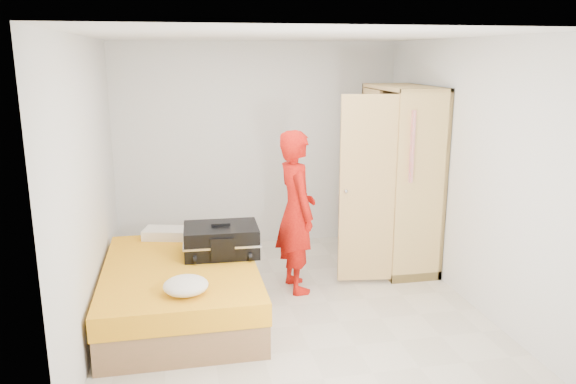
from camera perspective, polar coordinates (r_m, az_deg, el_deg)
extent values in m
plane|color=beige|center=(5.72, 0.10, -11.44)|extent=(4.00, 4.00, 0.00)
plane|color=white|center=(5.17, 0.11, 15.58)|extent=(4.00, 4.00, 0.00)
cube|color=white|center=(7.23, -3.07, 4.73)|extent=(3.60, 0.02, 2.60)
cube|color=white|center=(3.43, 6.83, -5.69)|extent=(3.60, 0.02, 2.60)
cube|color=white|center=(5.25, -19.52, 0.47)|extent=(0.02, 4.00, 2.60)
cube|color=white|center=(5.92, 17.46, 2.06)|extent=(0.02, 4.00, 2.60)
cube|color=#966644|center=(5.58, -10.76, -10.66)|extent=(1.40, 2.00, 0.30)
cube|color=#F0AC19|center=(5.48, -10.88, -8.29)|extent=(1.42, 2.02, 0.20)
cube|color=#E3C96E|center=(6.74, 13.44, 1.53)|extent=(0.04, 1.20, 2.10)
cube|color=#E3C96E|center=(6.11, 13.40, 0.29)|extent=(0.58, 0.04, 2.10)
cube|color=#E3C96E|center=(7.16, 9.55, 2.42)|extent=(0.58, 0.04, 2.10)
cube|color=#E3C96E|center=(6.49, 11.76, 10.35)|extent=(0.58, 1.20, 0.04)
cube|color=#9F8144|center=(6.91, 10.93, -6.69)|extent=(0.58, 1.20, 0.10)
cube|color=#E3C96E|center=(6.81, 8.26, 1.89)|extent=(0.04, 0.59, 2.00)
cube|color=#E3C96E|center=(5.95, 8.06, 0.17)|extent=(0.59, 0.12, 2.00)
cylinder|color=#B2B2B7|center=(6.50, 11.69, 8.95)|extent=(0.02, 1.10, 0.02)
imported|color=red|center=(5.83, 0.84, -2.01)|extent=(0.48, 0.66, 1.70)
cube|color=black|center=(5.64, -6.81, -4.85)|extent=(0.74, 0.54, 0.29)
cube|color=black|center=(5.59, -6.85, -3.29)|extent=(0.19, 0.06, 0.03)
ellipsoid|color=white|center=(4.80, -10.34, -9.33)|extent=(0.38, 0.38, 0.14)
cube|color=white|center=(6.23, -11.82, -4.12)|extent=(0.62, 0.42, 0.10)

